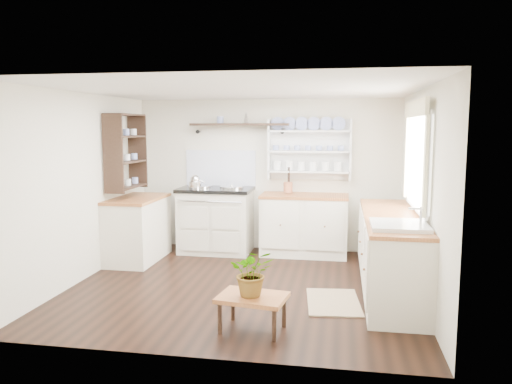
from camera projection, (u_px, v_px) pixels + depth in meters
floor at (243, 286)px, 5.95m from camera, size 4.00×3.80×0.01m
wall_back at (267, 175)px, 7.65m from camera, size 4.00×0.02×2.30m
wall_right at (422, 194)px, 5.46m from camera, size 0.02×3.80×2.30m
wall_left at (84, 187)px, 6.13m from camera, size 0.02×3.80×2.30m
ceiling at (242, 90)px, 5.65m from camera, size 4.00×3.80×0.01m
window at (416, 156)px, 5.56m from camera, size 0.08×1.55×1.22m
aga_cooker at (216, 219)px, 7.54m from camera, size 1.09×0.76×1.01m
back_cabinets at (304, 224)px, 7.35m from camera, size 1.27×0.63×0.90m
right_cabinets at (390, 252)px, 5.70m from camera, size 0.62×2.43×0.90m
belfast_sink at (399, 237)px, 4.92m from camera, size 0.55×0.60×0.45m
left_cabinets at (138, 228)px, 7.05m from camera, size 0.62×1.13×0.90m
plate_rack at (310, 149)px, 7.46m from camera, size 1.20×0.22×0.90m
high_shelf at (240, 125)px, 7.50m from camera, size 1.50×0.29×0.16m
left_shelving at (126, 151)px, 6.94m from camera, size 0.28×0.80×1.05m
kettle at (195, 183)px, 7.40m from camera, size 0.20×0.20×0.24m
utensil_crock at (288, 187)px, 7.40m from camera, size 0.13×0.13×0.16m
center_table at (252, 300)px, 4.61m from camera, size 0.67×0.52×0.33m
potted_plant at (252, 272)px, 4.58m from camera, size 0.46×0.42×0.44m
floor_rug at (333, 302)px, 5.37m from camera, size 0.63×0.90×0.02m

